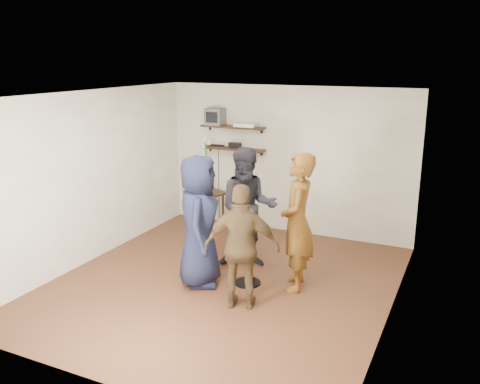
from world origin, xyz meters
name	(u,v)px	position (x,y,z in m)	size (l,w,h in m)	color
room	(222,194)	(0.00, 0.00, 1.30)	(4.58, 5.08, 2.68)	#4B2818
shelf_upper	(233,127)	(-1.00, 2.38, 1.85)	(1.20, 0.25, 0.04)	black
shelf_lower	(233,149)	(-1.00, 2.38, 1.45)	(1.20, 0.25, 0.04)	black
crt_monitor	(216,116)	(-1.35, 2.38, 2.02)	(0.32, 0.30, 0.30)	#59595B
dvd_deck	(246,125)	(-0.74, 2.38, 1.90)	(0.40, 0.24, 0.06)	silver
radio	(235,145)	(-0.96, 2.38, 1.52)	(0.22, 0.10, 0.10)	black
power_strip	(216,145)	(-1.36, 2.42, 1.48)	(0.30, 0.05, 0.03)	black
side_table	(207,198)	(-1.39, 2.08, 0.55)	(0.70, 0.70, 0.66)	black
vase_lilies	(206,174)	(-1.39, 2.08, 1.01)	(0.20, 0.21, 1.09)	silver
drinks_table	(248,246)	(0.31, 0.14, 0.56)	(0.47, 0.47, 0.87)	black
wine_glass_fl	(243,216)	(0.25, 0.13, 0.99)	(0.06, 0.06, 0.18)	silver
wine_glass_fr	(252,216)	(0.39, 0.12, 1.00)	(0.07, 0.07, 0.20)	silver
wine_glass_bl	(249,214)	(0.30, 0.19, 1.01)	(0.07, 0.07, 0.21)	silver
wine_glass_br	(249,214)	(0.33, 0.14, 1.02)	(0.07, 0.07, 0.22)	silver
person_plaid	(297,222)	(0.95, 0.32, 0.94)	(0.68, 0.45, 1.88)	#A62A12
person_dark	(248,208)	(0.04, 0.75, 0.90)	(0.88, 0.68, 1.81)	black
person_navy	(199,221)	(-0.30, -0.12, 0.91)	(0.89, 0.58, 1.82)	#161931
person_brown	(242,247)	(0.52, -0.49, 0.80)	(0.94, 0.39, 1.60)	#4B3720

